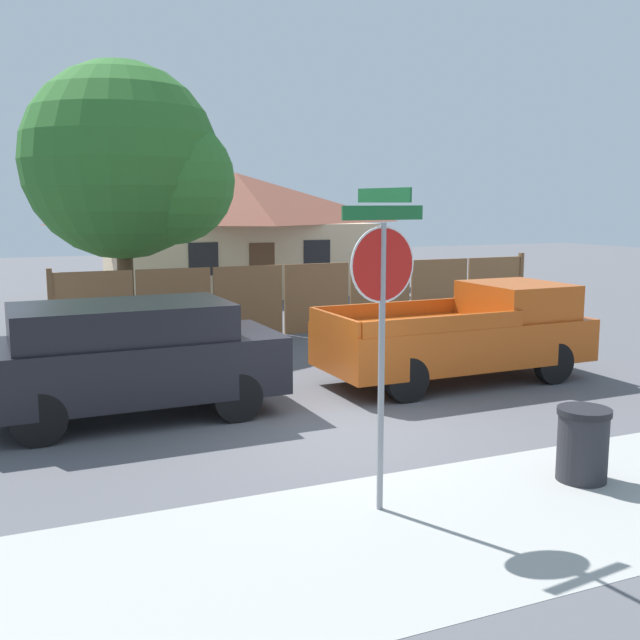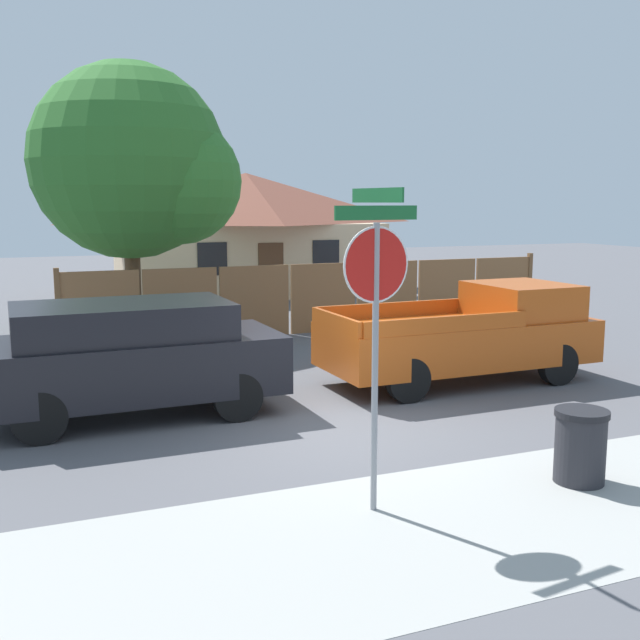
{
  "view_description": "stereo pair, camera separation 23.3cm",
  "coord_description": "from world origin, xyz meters",
  "views": [
    {
      "loc": [
        -4.63,
        -9.86,
        3.36
      ],
      "look_at": [
        -0.14,
        0.41,
        1.6
      ],
      "focal_mm": 42.0,
      "sensor_mm": 36.0,
      "label": 1
    },
    {
      "loc": [
        -4.41,
        -9.96,
        3.36
      ],
      "look_at": [
        -0.14,
        0.41,
        1.6
      ],
      "focal_mm": 42.0,
      "sensor_mm": 36.0,
      "label": 2
    }
  ],
  "objects": [
    {
      "name": "red_suv",
      "position": [
        -2.78,
        1.83,
        1.0
      ],
      "size": [
        4.68,
        2.09,
        1.82
      ],
      "rotation": [
        0.0,
        0.0,
        0.01
      ],
      "color": "black",
      "rests_on": "ground"
    },
    {
      "name": "house",
      "position": [
        3.79,
        17.18,
        2.31
      ],
      "size": [
        9.83,
        6.06,
        4.45
      ],
      "color": "beige",
      "rests_on": "ground"
    },
    {
      "name": "oak_tree",
      "position": [
        -1.33,
        9.39,
        4.27
      ],
      "size": [
        5.13,
        4.88,
        6.83
      ],
      "color": "brown",
      "rests_on": "ground"
    },
    {
      "name": "stop_sign",
      "position": [
        -0.87,
        -2.92,
        2.42
      ],
      "size": [
        1.02,
        0.91,
        3.51
      ],
      "rotation": [
        0.0,
        0.0,
        0.13
      ],
      "color": "gray",
      "rests_on": "ground"
    },
    {
      "name": "orange_pickup",
      "position": [
        3.5,
        1.83,
        0.89
      ],
      "size": [
        5.18,
        2.11,
        1.82
      ],
      "rotation": [
        0.0,
        0.0,
        0.01
      ],
      "color": "#B74C14",
      "rests_on": "ground"
    },
    {
      "name": "ground_plane",
      "position": [
        0.0,
        0.0,
        0.0
      ],
      "size": [
        80.0,
        80.0,
        0.0
      ],
      "primitive_type": "plane",
      "color": "#56565B"
    },
    {
      "name": "sidewalk_strip",
      "position": [
        0.0,
        -3.6,
        0.0
      ],
      "size": [
        36.0,
        3.2,
        0.01
      ],
      "color": "#A3A39E",
      "rests_on": "ground"
    },
    {
      "name": "trash_bin",
      "position": [
        1.81,
        -3.13,
        0.46
      ],
      "size": [
        0.65,
        0.65,
        0.91
      ],
      "color": "#28282D",
      "rests_on": "ground"
    },
    {
      "name": "wooden_fence",
      "position": [
        3.07,
        7.95,
        0.9
      ],
      "size": [
        13.26,
        0.12,
        1.9
      ],
      "color": "brown",
      "rests_on": "ground"
    }
  ]
}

